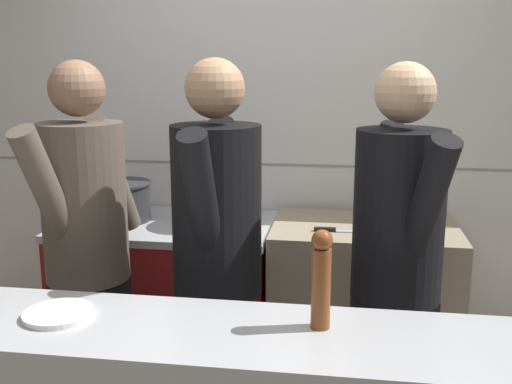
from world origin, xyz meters
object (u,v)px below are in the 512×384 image
Objects in this scene: chef_sous at (217,254)px; chef_line at (396,260)px; oven_range at (169,297)px; stock_pot at (120,200)px; chefs_knife at (344,231)px; sauce_pot at (212,205)px; mixing_bowl_steel at (394,217)px; plated_dish_main at (58,314)px; pepper_mill at (321,277)px; chef_head_cook at (87,244)px.

chef_line is (0.72, 0.06, -0.01)m from chef_sous.
stock_pot is at bearing 178.70° from oven_range.
chefs_knife is at bearing 54.37° from chef_sous.
oven_range is 1.49m from chef_line.
mixing_bowl_steel is at bearing 1.27° from sauce_pot.
pepper_mill is at bearing 2.86° from plated_dish_main.
chefs_knife is (-0.26, -0.13, -0.05)m from mixing_bowl_steel.
oven_range is 3.79× the size of pepper_mill.
chefs_knife is at bearing -152.53° from mixing_bowl_steel.
pepper_mill is 1.22m from chef_head_cook.
chef_line is at bearing -93.74° from mixing_bowl_steel.
sauce_pot reaches higher than mixing_bowl_steel.
plated_dish_main is (-1.15, -1.42, 0.01)m from mixing_bowl_steel.
oven_range is 1.78m from pepper_mill.
pepper_mill is at bearing -49.92° from stock_pot.
chef_head_cook is at bearing -100.28° from oven_range.
chef_head_cook reaches higher than pepper_mill.
oven_range is at bearing 127.62° from chef_line.
chef_head_cook reaches higher than stock_pot.
mixing_bowl_steel is at bearing 51.10° from plated_dish_main.
sauce_pot is at bearing 82.51° from plated_dish_main.
mixing_bowl_steel reaches higher than chefs_knife.
chef_line is (0.21, -0.61, 0.06)m from chefs_knife.
oven_range is 0.61m from stock_pot.
oven_range is 0.66× the size of chef_head_cook.
pepper_mill is at bearing -18.47° from chef_head_cook.
stock_pot is (-0.27, 0.01, 0.55)m from oven_range.
chef_head_cook is at bearing -151.38° from chefs_knife.
chef_line reaches higher than plated_dish_main.
pepper_mill is at bearing -93.10° from chefs_knife.
pepper_mill is 0.18× the size of chef_line.
chef_sous reaches higher than sauce_pot.
chefs_knife is 0.65m from chef_line.
mixing_bowl_steel is 0.66× the size of chefs_knife.
stock_pot is 1.60× the size of plated_dish_main.
chef_head_cook is at bearing 174.66° from chef_sous.
sauce_pot is 1.56× the size of plated_dish_main.
oven_range is 5.27× the size of plated_dish_main.
sauce_pot is 0.81m from chef_sous.
chefs_knife is 1.68× the size of plated_dish_main.
chef_line is (1.10, 0.67, 0.01)m from plated_dish_main.
chef_sous is (0.38, 0.62, 0.01)m from plated_dish_main.
chef_head_cook is at bearing -151.60° from mixing_bowl_steel.
sauce_pot is 0.20× the size of chef_line.
plated_dish_main is at bearing -59.44° from chef_head_cook.
chefs_knife is at bearing -9.06° from sauce_pot.
sauce_pot is 0.20× the size of chef_sous.
oven_range is at bearing 123.09° from pepper_mill.
chef_line reaches higher than chefs_knife.
sauce_pot is at bearing 74.67° from chef_head_cook.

